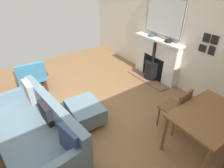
% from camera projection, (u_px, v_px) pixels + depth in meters
% --- Properties ---
extents(ground_plane, '(5.12, 6.01, 0.01)m').
position_uv_depth(ground_plane, '(75.00, 115.00, 3.75)').
color(ground_plane, olive).
extents(wall_left, '(0.12, 6.01, 2.71)m').
position_uv_depth(wall_left, '(171.00, 27.00, 4.29)').
color(wall_left, silver).
rests_on(wall_left, ground).
extents(fireplace, '(0.50, 1.37, 1.06)m').
position_uv_depth(fireplace, '(155.00, 62.00, 4.77)').
color(fireplace, brown).
rests_on(fireplace, ground).
extents(mirror_over_mantel, '(0.04, 1.09, 0.87)m').
position_uv_depth(mirror_over_mantel, '(164.00, 17.00, 4.25)').
color(mirror_over_mantel, gray).
extents(mantel_bowl_near, '(0.16, 0.16, 0.05)m').
position_uv_depth(mantel_bowl_near, '(151.00, 35.00, 4.61)').
color(mantel_bowl_near, '#334C56').
rests_on(mantel_bowl_near, fireplace).
extents(mantel_bowl_far, '(0.16, 0.16, 0.05)m').
position_uv_depth(mantel_bowl_far, '(168.00, 41.00, 4.24)').
color(mantel_bowl_far, black).
rests_on(mantel_bowl_far, fireplace).
extents(sofa, '(1.11, 2.08, 0.79)m').
position_uv_depth(sofa, '(36.00, 131.00, 2.93)').
color(sofa, '#B2B2B7').
rests_on(sofa, ground).
extents(ottoman, '(0.59, 0.74, 0.39)m').
position_uv_depth(ottoman, '(85.00, 111.00, 3.48)').
color(ottoman, '#B2B2B7').
rests_on(ottoman, ground).
extents(armchair_accent, '(0.72, 0.63, 0.81)m').
position_uv_depth(armchair_accent, '(31.00, 75.00, 4.20)').
color(armchair_accent, '#4C3321').
rests_on(armchair_accent, ground).
extents(dining_table, '(1.14, 0.77, 0.72)m').
position_uv_depth(dining_table, '(209.00, 119.00, 2.73)').
color(dining_table, brown).
rests_on(dining_table, ground).
extents(dining_chair_near_fireplace, '(0.43, 0.43, 0.84)m').
position_uv_depth(dining_chair_near_fireplace, '(178.00, 107.00, 3.17)').
color(dining_chair_near_fireplace, brown).
rests_on(dining_chair_near_fireplace, ground).
extents(photo_gallery_row, '(0.02, 0.33, 0.38)m').
position_uv_depth(photo_gallery_row, '(209.00, 44.00, 3.61)').
color(photo_gallery_row, black).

